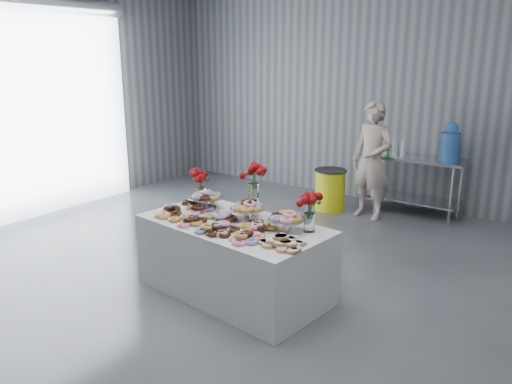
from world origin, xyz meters
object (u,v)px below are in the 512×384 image
at_px(water_jug, 450,143).
at_px(person, 372,161).
at_px(prep_table, 412,175).
at_px(display_table, 234,258).
at_px(trash_barrel, 330,190).

distance_m(water_jug, person, 1.11).
relative_size(water_jug, person, 0.32).
bearing_deg(water_jug, person, -152.72).
bearing_deg(water_jug, prep_table, 180.00).
height_order(display_table, water_jug, water_jug).
height_order(display_table, trash_barrel, display_table).
relative_size(person, trash_barrel, 2.69).
xyz_separation_m(display_table, person, (0.12, 3.12, 0.49)).
distance_m(display_table, prep_table, 3.67).
height_order(prep_table, trash_barrel, prep_table).
bearing_deg(trash_barrel, display_table, -80.27).
bearing_deg(person, water_jug, 36.19).
bearing_deg(prep_table, trash_barrel, -155.58).
xyz_separation_m(water_jug, person, (-0.95, -0.49, -0.28)).
height_order(water_jug, person, person).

